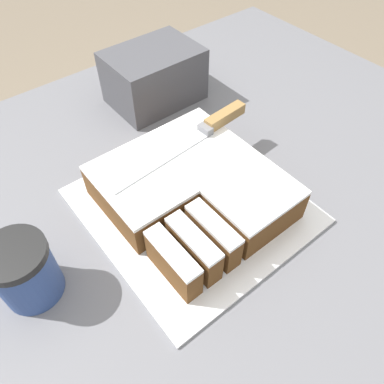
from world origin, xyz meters
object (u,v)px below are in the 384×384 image
Objects in this scene: cake_board at (192,205)px; cake at (192,189)px; storage_box at (154,76)px; knife at (208,127)px; coffee_cup at (24,271)px.

cake reaches higher than cake_board.
cake is 1.42× the size of storage_box.
knife is 0.40m from coffee_cup.
storage_box reaches higher than coffee_cup.
coffee_cup reaches higher than cake.
storage_box is (0.14, 0.31, 0.02)m from cake.
cake_board is 3.45× the size of coffee_cup.
coffee_cup reaches higher than knife.
storage_box is at bearing 65.92° from cake_board.
knife is at bearing 8.01° from coffee_cup.
coffee_cup reaches higher than cake_board.
coffee_cup is at bearing 3.89° from knife.
storage_box is at bearing 34.11° from coffee_cup.
cake is 0.30m from coffee_cup.
cake_board is 0.30m from coffee_cup.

